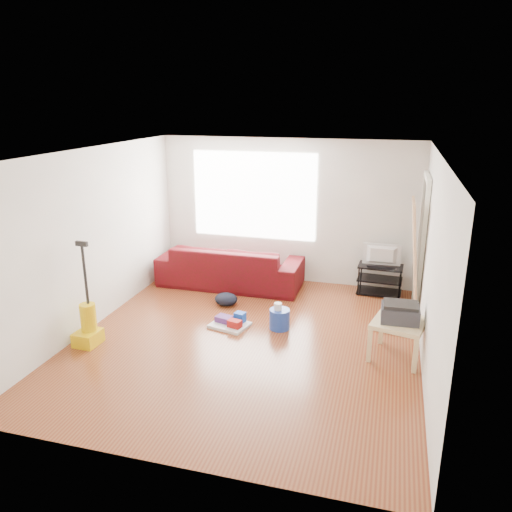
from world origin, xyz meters
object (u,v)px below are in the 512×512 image
(tv_stand, at_px, (380,279))
(bucket, at_px, (279,328))
(cleaning_tray, at_px, (231,322))
(sofa, at_px, (231,285))
(vacuum, at_px, (88,326))
(backpack, at_px, (226,305))
(side_table, at_px, (399,327))

(tv_stand, height_order, bucket, tv_stand)
(cleaning_tray, bearing_deg, tv_stand, 42.92)
(tv_stand, xyz_separation_m, cleaning_tray, (-2.00, -1.86, -0.20))
(tv_stand, relative_size, bucket, 2.55)
(sofa, xyz_separation_m, vacuum, (-1.13, -2.59, 0.26))
(sofa, bearing_deg, cleaning_tray, 108.38)
(sofa, distance_m, cleaning_tray, 1.67)
(backpack, bearing_deg, side_table, -24.83)
(bucket, relative_size, vacuum, 0.21)
(bucket, height_order, vacuum, vacuum)
(sofa, height_order, vacuum, vacuum)
(sofa, xyz_separation_m, tv_stand, (2.52, 0.27, 0.26))
(bucket, xyz_separation_m, vacuum, (-2.34, -1.12, 0.26))
(sofa, height_order, tv_stand, tv_stand)
(cleaning_tray, bearing_deg, side_table, -7.22)
(side_table, distance_m, vacuum, 4.02)
(cleaning_tray, bearing_deg, backpack, 113.88)
(side_table, bearing_deg, tv_stand, 97.95)
(backpack, height_order, vacuum, vacuum)
(cleaning_tray, relative_size, vacuum, 0.43)
(sofa, xyz_separation_m, side_table, (2.82, -1.88, 0.42))
(cleaning_tray, height_order, backpack, cleaning_tray)
(cleaning_tray, distance_m, backpack, 0.78)
(bucket, height_order, cleaning_tray, cleaning_tray)
(tv_stand, relative_size, side_table, 1.01)
(bucket, bearing_deg, vacuum, -154.41)
(bucket, bearing_deg, cleaning_tray, -170.60)
(tv_stand, bearing_deg, side_table, -78.93)
(tv_stand, bearing_deg, cleaning_tray, -133.97)
(bucket, bearing_deg, backpack, 149.34)
(bucket, distance_m, backpack, 1.16)
(backpack, distance_m, vacuum, 2.19)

